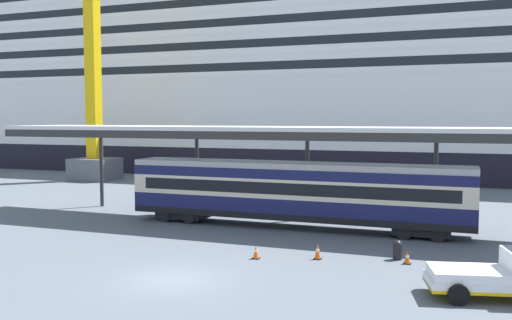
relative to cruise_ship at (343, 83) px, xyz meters
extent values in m
plane|color=#555C66|center=(2.89, -49.24, -11.21)|extent=(400.00, 400.00, 0.00)
cube|color=black|center=(-0.06, 0.01, -9.51)|extent=(173.77, 22.20, 3.39)
cube|color=white|center=(-0.06, 0.01, -3.87)|extent=(173.77, 22.20, 7.90)
cube|color=white|center=(-0.06, 0.01, 1.39)|extent=(159.87, 20.42, 2.62)
cube|color=black|center=(-0.06, -10.15, 1.52)|extent=(152.92, 0.12, 0.94)
cube|color=white|center=(-0.06, 0.01, 4.02)|extent=(153.47, 19.60, 2.62)
cube|color=black|center=(-0.06, -9.74, 4.15)|extent=(146.80, 0.12, 0.94)
cube|color=white|center=(-0.06, 0.01, 6.64)|extent=(147.08, 18.79, 2.62)
cube|color=black|center=(-0.06, -9.33, 6.77)|extent=(140.68, 0.12, 0.94)
cube|color=white|center=(-0.06, 0.01, 9.26)|extent=(140.68, 17.97, 2.62)
cube|color=silver|center=(4.56, -36.20, -5.01)|extent=(41.23, 5.82, 0.25)
cube|color=#2A2A2A|center=(4.56, -39.01, -5.39)|extent=(41.23, 0.20, 0.50)
cylinder|color=#2A2A2A|center=(-11.94, -33.69, -8.17)|extent=(0.28, 0.28, 6.07)
cylinder|color=#2A2A2A|center=(-3.69, -33.69, -8.17)|extent=(0.28, 0.28, 6.07)
cylinder|color=#2A2A2A|center=(4.56, -33.69, -8.17)|extent=(0.28, 0.28, 6.07)
cylinder|color=#2A2A2A|center=(12.80, -33.69, -8.17)|extent=(0.28, 0.28, 6.07)
cube|color=black|center=(4.56, -36.70, -10.36)|extent=(21.38, 2.80, 0.40)
cube|color=#141947|center=(4.56, -36.70, -9.71)|extent=(21.38, 2.80, 0.90)
cube|color=beige|center=(4.56, -36.70, -8.66)|extent=(21.38, 2.80, 1.20)
cube|color=black|center=(4.56, -38.07, -8.61)|extent=(19.67, 0.08, 0.72)
cube|color=#141947|center=(4.56, -36.70, -7.76)|extent=(21.38, 2.80, 0.60)
cube|color=#A9A9A9|center=(4.56, -36.70, -7.28)|extent=(21.38, 2.69, 0.36)
cube|color=black|center=(-3.14, -36.70, -10.76)|extent=(3.20, 2.35, 0.50)
cylinder|color=black|center=(-4.04, -37.88, -10.79)|extent=(0.84, 0.12, 0.84)
cylinder|color=black|center=(-2.24, -37.88, -10.79)|extent=(0.84, 0.12, 0.84)
cube|color=black|center=(12.25, -36.70, -10.76)|extent=(3.20, 2.35, 0.50)
cylinder|color=black|center=(11.35, -37.88, -10.79)|extent=(0.84, 0.12, 0.84)
cylinder|color=black|center=(13.15, -37.88, -10.79)|extent=(0.84, 0.12, 0.84)
cube|color=white|center=(15.71, -47.19, -10.63)|extent=(5.52, 3.15, 0.36)
cube|color=#F2B20C|center=(15.71, -47.19, -10.76)|extent=(5.53, 3.17, 0.12)
cube|color=white|center=(14.70, -47.43, -10.27)|extent=(3.28, 2.54, 0.36)
cylinder|color=black|center=(13.86, -46.60, -10.81)|extent=(0.84, 0.43, 0.80)
cylinder|color=black|center=(14.32, -48.55, -10.81)|extent=(0.84, 0.43, 0.80)
cube|color=black|center=(12.02, -43.18, -11.19)|extent=(0.36, 0.36, 0.04)
cone|color=#EA590F|center=(12.02, -43.18, -10.88)|extent=(0.30, 0.30, 0.56)
cylinder|color=white|center=(12.02, -43.18, -10.86)|extent=(0.17, 0.17, 0.08)
cube|color=black|center=(7.84, -43.81, -11.19)|extent=(0.36, 0.36, 0.04)
cone|color=#EA590F|center=(7.84, -43.81, -10.79)|extent=(0.30, 0.30, 0.75)
cylinder|color=white|center=(7.84, -43.81, -10.76)|extent=(0.17, 0.17, 0.10)
cube|color=black|center=(4.99, -44.77, -11.19)|extent=(0.36, 0.36, 0.04)
cone|color=#EA590F|center=(4.99, -44.77, -10.85)|extent=(0.30, 0.30, 0.63)
cylinder|color=white|center=(4.99, -44.77, -10.82)|extent=(0.17, 0.17, 0.09)
cube|color=#595960|center=(-23.86, -18.38, -10.01)|extent=(4.40, 4.40, 2.40)
cube|color=#E5B20C|center=(-23.86, -18.38, 7.77)|extent=(1.30, 1.30, 33.15)
cylinder|color=black|center=(11.49, -42.52, -10.86)|extent=(0.44, 0.44, 0.70)
sphere|color=black|center=(11.49, -42.52, -10.49)|extent=(0.48, 0.48, 0.48)
camera|label=1|loc=(14.33, -69.93, -4.32)|focal=39.18mm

